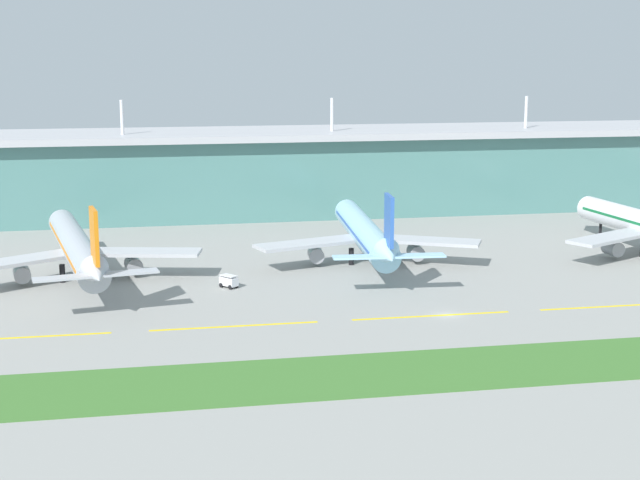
% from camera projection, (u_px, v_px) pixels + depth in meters
% --- Properties ---
extents(ground_plane, '(600.00, 600.00, 0.00)m').
position_uv_depth(ground_plane, '(448.00, 315.00, 163.47)').
color(ground_plane, gray).
extents(terminal_building, '(288.00, 34.00, 32.25)m').
position_uv_depth(terminal_building, '(328.00, 170.00, 265.49)').
color(terminal_building, slate).
rests_on(terminal_building, ground).
extents(airliner_near_middle, '(48.07, 67.44, 18.90)m').
position_uv_depth(airliner_near_middle, '(77.00, 248.00, 187.73)').
color(airliner_near_middle, '#ADB2BC').
rests_on(airliner_near_middle, ground).
extents(airliner_center, '(48.67, 64.08, 18.90)m').
position_uv_depth(airliner_center, '(365.00, 233.00, 202.28)').
color(airliner_center, '#9ED1EA').
rests_on(airliner_center, ground).
extents(taxiway_stripe_west, '(28.00, 0.70, 0.04)m').
position_uv_depth(taxiway_stripe_west, '(22.00, 337.00, 150.67)').
color(taxiway_stripe_west, yellow).
rests_on(taxiway_stripe_west, ground).
extents(taxiway_stripe_mid_west, '(28.00, 0.70, 0.04)m').
position_uv_depth(taxiway_stripe_mid_west, '(235.00, 326.00, 156.82)').
color(taxiway_stripe_mid_west, yellow).
rests_on(taxiway_stripe_mid_west, ground).
extents(taxiway_stripe_centre, '(28.00, 0.70, 0.04)m').
position_uv_depth(taxiway_stripe_centre, '(431.00, 316.00, 162.96)').
color(taxiway_stripe_centre, yellow).
rests_on(taxiway_stripe_centre, ground).
extents(taxiway_stripe_mid_east, '(28.00, 0.70, 0.04)m').
position_uv_depth(taxiway_stripe_mid_east, '(614.00, 306.00, 169.10)').
color(taxiway_stripe_mid_east, yellow).
rests_on(taxiway_stripe_mid_east, ground).
extents(grass_verge, '(300.00, 18.00, 0.10)m').
position_uv_depth(grass_verge, '(507.00, 365.00, 137.29)').
color(grass_verge, '#3D702D').
rests_on(grass_verge, ground).
extents(baggage_cart, '(3.67, 3.94, 2.48)m').
position_uv_depth(baggage_cart, '(229.00, 281.00, 182.08)').
color(baggage_cart, silver).
rests_on(baggage_cart, ground).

